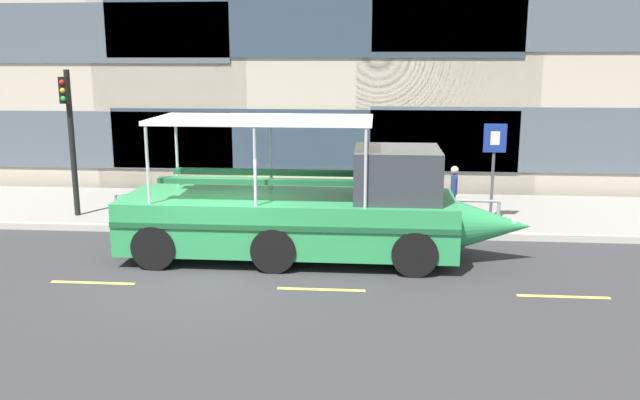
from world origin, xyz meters
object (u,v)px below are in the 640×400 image
object	(u,v)px
parking_sign	(494,156)
pedestrian_near_bow	(454,188)
duck_tour_boat	(313,212)
traffic_light_pole	(70,129)

from	to	relation	value
parking_sign	pedestrian_near_bow	bearing A→B (deg)	171.77
parking_sign	duck_tour_boat	bearing A→B (deg)	-146.39
parking_sign	duck_tour_boat	size ratio (longest dim) A/B	0.28
parking_sign	pedestrian_near_bow	distance (m)	1.36
pedestrian_near_bow	traffic_light_pole	bearing A→B (deg)	-178.37
parking_sign	pedestrian_near_bow	size ratio (longest dim) A/B	1.77
duck_tour_boat	pedestrian_near_bow	xyz separation A→B (m)	(3.57, 3.18, -0.00)
parking_sign	duck_tour_boat	world-z (taller)	duck_tour_boat
pedestrian_near_bow	duck_tour_boat	bearing A→B (deg)	-138.28
traffic_light_pole	pedestrian_near_bow	world-z (taller)	traffic_light_pole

